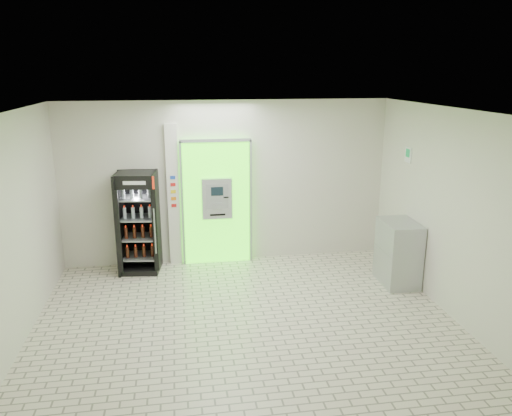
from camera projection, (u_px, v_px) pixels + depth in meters
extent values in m
plane|color=beige|center=(246.00, 321.00, 7.23)|extent=(6.00, 6.00, 0.00)
plane|color=beige|center=(227.00, 183.00, 9.20)|extent=(6.00, 0.00, 6.00)
plane|color=beige|center=(283.00, 303.00, 4.45)|extent=(6.00, 0.00, 6.00)
plane|color=beige|center=(13.00, 233.00, 6.37)|extent=(0.00, 5.00, 5.00)
plane|color=beige|center=(448.00, 212.00, 7.28)|extent=(0.00, 5.00, 5.00)
plane|color=white|center=(244.00, 111.00, 6.42)|extent=(6.00, 6.00, 0.00)
cube|color=#3FF413|center=(217.00, 202.00, 9.20)|extent=(1.20, 0.12, 2.30)
cube|color=gray|center=(216.00, 141.00, 8.83)|extent=(1.28, 0.04, 0.06)
cube|color=gray|center=(182.00, 205.00, 9.04)|extent=(0.04, 0.04, 2.30)
cube|color=gray|center=(251.00, 202.00, 9.23)|extent=(0.04, 0.04, 2.30)
cube|color=black|center=(223.00, 236.00, 9.34)|extent=(0.62, 0.01, 0.67)
cube|color=black|center=(197.00, 159.00, 8.88)|extent=(0.22, 0.01, 0.18)
cube|color=#A2A5A9|center=(217.00, 198.00, 9.07)|extent=(0.55, 0.12, 0.75)
cube|color=black|center=(217.00, 191.00, 8.97)|extent=(0.22, 0.01, 0.16)
cube|color=gray|center=(217.00, 206.00, 9.04)|extent=(0.16, 0.01, 0.12)
cube|color=black|center=(226.00, 197.00, 9.02)|extent=(0.09, 0.01, 0.02)
cube|color=black|center=(218.00, 215.00, 9.08)|extent=(0.28, 0.01, 0.03)
cube|color=silver|center=(174.00, 196.00, 9.06)|extent=(0.22, 0.10, 2.60)
cube|color=#193FB2|center=(173.00, 178.00, 8.92)|extent=(0.09, 0.01, 0.06)
cube|color=red|center=(173.00, 185.00, 8.95)|extent=(0.09, 0.01, 0.06)
cube|color=yellow|center=(173.00, 192.00, 8.99)|extent=(0.09, 0.01, 0.06)
cube|color=orange|center=(174.00, 199.00, 9.02)|extent=(0.09, 0.01, 0.06)
cube|color=red|center=(174.00, 206.00, 9.05)|extent=(0.09, 0.01, 0.06)
cube|color=black|center=(138.00, 223.00, 8.82)|extent=(0.75, 0.69, 1.80)
cube|color=black|center=(139.00, 218.00, 9.09)|extent=(0.68, 0.13, 1.80)
cube|color=red|center=(134.00, 183.00, 8.32)|extent=(0.66, 0.09, 0.22)
cube|color=white|center=(134.00, 183.00, 8.31)|extent=(0.38, 0.05, 0.06)
cube|color=black|center=(141.00, 268.00, 9.05)|extent=(0.75, 0.69, 0.09)
cylinder|color=gray|center=(155.00, 231.00, 8.57)|extent=(0.03, 0.03, 0.81)
cube|color=gray|center=(141.00, 256.00, 8.99)|extent=(0.63, 0.59, 0.02)
cube|color=gray|center=(139.00, 237.00, 8.89)|extent=(0.63, 0.59, 0.02)
cube|color=gray|center=(138.00, 218.00, 8.79)|extent=(0.63, 0.59, 0.02)
cube|color=gray|center=(137.00, 198.00, 8.70)|extent=(0.63, 0.59, 0.02)
cube|color=#A2A5A9|center=(398.00, 253.00, 8.37)|extent=(0.56, 0.83, 1.08)
cube|color=gray|center=(383.00, 251.00, 8.32)|extent=(0.02, 0.80, 0.01)
cube|color=white|center=(408.00, 155.00, 8.44)|extent=(0.02, 0.22, 0.26)
cube|color=#0B7E3B|center=(408.00, 153.00, 8.43)|extent=(0.00, 0.14, 0.14)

